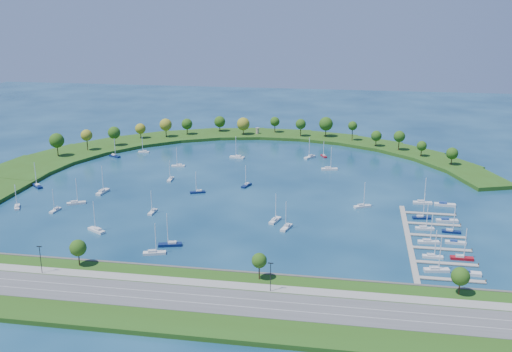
% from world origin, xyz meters
% --- Properties ---
extents(ground, '(700.00, 700.00, 0.00)m').
position_xyz_m(ground, '(0.00, 0.00, 0.00)').
color(ground, '#072744').
rests_on(ground, ground).
extents(south_shoreline, '(420.00, 43.10, 11.60)m').
position_xyz_m(south_shoreline, '(0.03, -122.88, 1.00)').
color(south_shoreline, '#284A13').
rests_on(south_shoreline, ground).
extents(breakwater, '(286.74, 247.64, 2.00)m').
position_xyz_m(breakwater, '(-46.33, 48.72, 0.99)').
color(breakwater, '#284A13').
rests_on(breakwater, ground).
extents(breakwater_trees, '(238.56, 95.11, 14.14)m').
position_xyz_m(breakwater_trees, '(-22.27, 88.06, 10.20)').
color(breakwater_trees, '#382314').
rests_on(breakwater_trees, breakwater).
extents(harbor_tower, '(2.60, 2.60, 4.27)m').
position_xyz_m(harbor_tower, '(-12.36, 113.84, 4.19)').
color(harbor_tower, gray).
rests_on(harbor_tower, breakwater).
extents(dock_system, '(24.28, 82.00, 1.60)m').
position_xyz_m(dock_system, '(85.30, -61.00, 0.35)').
color(dock_system, gray).
rests_on(dock_system, ground).
extents(moored_boat_0, '(2.34, 7.41, 10.79)m').
position_xyz_m(moored_boat_0, '(-33.70, -46.94, 0.87)').
color(moored_boat_0, silver).
rests_on(moored_boat_0, ground).
extents(moored_boat_1, '(8.73, 6.12, 12.63)m').
position_xyz_m(moored_boat_1, '(-73.20, -41.54, 0.92)').
color(moored_boat_1, silver).
rests_on(moored_boat_1, ground).
extents(moored_boat_2, '(5.58, 7.75, 11.27)m').
position_xyz_m(moored_boat_2, '(-97.52, -51.39, 0.89)').
color(moored_boat_2, silver).
rests_on(moored_boat_2, ground).
extents(moored_boat_3, '(4.44, 6.76, 9.69)m').
position_xyz_m(moored_boat_3, '(36.99, 65.48, 0.85)').
color(moored_boat_3, maroon).
rests_on(moored_boat_3, ground).
extents(moored_boat_4, '(7.80, 4.80, 11.11)m').
position_xyz_m(moored_boat_4, '(-21.01, -15.82, 0.88)').
color(moored_boat_4, '#0A1844').
rests_on(moored_boat_4, ground).
extents(moored_boat_5, '(4.51, 8.07, 11.44)m').
position_xyz_m(moored_boat_5, '(1.02, -1.02, 0.89)').
color(moored_boat_5, '#0A1844').
rests_on(moored_boat_5, ground).
extents(moored_boat_6, '(2.46, 7.58, 11.00)m').
position_xyz_m(moored_boat_6, '(-40.98, 2.83, 0.88)').
color(moored_boat_6, silver).
rests_on(moored_boat_6, ground).
extents(moored_boat_7, '(9.49, 4.26, 13.48)m').
position_xyz_m(moored_boat_7, '(-14.74, 53.49, 0.95)').
color(moored_boat_7, silver).
rests_on(moored_boat_7, ground).
extents(moored_boat_8, '(3.64, 9.73, 13.97)m').
position_xyz_m(moored_boat_8, '(-67.71, -23.71, 0.97)').
color(moored_boat_8, silver).
rests_on(moored_boat_8, ground).
extents(moored_boat_9, '(2.65, 7.36, 10.60)m').
position_xyz_m(moored_boat_9, '(-78.13, -52.23, 0.87)').
color(moored_boat_9, silver).
rests_on(moored_boat_9, ground).
extents(moored_boat_10, '(9.40, 4.45, 13.33)m').
position_xyz_m(moored_boat_10, '(41.75, 36.65, 0.95)').
color(moored_boat_10, silver).
rests_on(moored_boat_10, ground).
extents(moored_boat_11, '(9.47, 4.87, 13.41)m').
position_xyz_m(moored_boat_11, '(-14.46, -81.47, 0.95)').
color(moored_boat_11, '#0A1844').
rests_on(moored_boat_11, ground).
extents(moored_boat_12, '(8.21, 5.75, 11.88)m').
position_xyz_m(moored_boat_12, '(-89.44, 43.86, 0.90)').
color(moored_boat_12, '#0A1844').
rests_on(moored_boat_12, ground).
extents(moored_boat_13, '(8.40, 7.63, 13.06)m').
position_xyz_m(moored_boat_13, '(-104.93, -20.16, 0.94)').
color(moored_boat_13, '#0A1844').
rests_on(moored_boat_13, ground).
extents(moored_boat_14, '(4.69, 8.85, 12.53)m').
position_xyz_m(moored_boat_14, '(22.40, -48.57, 0.92)').
color(moored_boat_14, silver).
rests_on(moored_boat_14, ground).
extents(moored_boat_15, '(8.86, 4.82, 12.54)m').
position_xyz_m(moored_boat_15, '(-18.06, -90.03, 0.92)').
color(moored_boat_15, silver).
rests_on(moored_boat_15, ground).
extents(moored_boat_16, '(7.12, 2.29, 10.35)m').
position_xyz_m(moored_boat_16, '(-75.52, 56.91, 0.86)').
color(moored_boat_16, silver).
rests_on(moored_boat_16, ground).
extents(moored_boat_17, '(8.36, 5.85, 12.10)m').
position_xyz_m(moored_boat_17, '(59.93, -23.74, 0.91)').
color(moored_boat_17, silver).
rests_on(moored_boat_17, ground).
extents(moored_boat_18, '(4.56, 8.75, 12.39)m').
position_xyz_m(moored_boat_18, '(28.28, -55.92, 0.92)').
color(moored_boat_18, silver).
rests_on(moored_boat_18, ground).
extents(moored_boat_19, '(9.02, 6.72, 13.21)m').
position_xyz_m(moored_boat_19, '(-49.12, -72.35, 0.94)').
color(moored_boat_19, silver).
rests_on(moored_boat_19, ground).
extents(moored_boat_20, '(7.93, 3.31, 11.30)m').
position_xyz_m(moored_boat_20, '(-44.53, 28.92, 0.89)').
color(moored_boat_20, silver).
rests_on(moored_boat_20, ground).
extents(moored_boat_21, '(6.71, 8.70, 12.84)m').
position_xyz_m(moored_boat_21, '(28.77, 61.27, 0.93)').
color(moored_boat_21, silver).
rests_on(moored_boat_21, ground).
extents(docked_boat_0, '(9.18, 3.88, 13.07)m').
position_xyz_m(docked_boat_0, '(85.51, -87.52, 0.94)').
color(docked_boat_0, silver).
rests_on(docked_boat_0, ground).
extents(docked_boat_1, '(9.26, 3.12, 1.86)m').
position_xyz_m(docked_boat_1, '(95.97, -88.22, 0.68)').
color(docked_boat_1, silver).
rests_on(docked_boat_1, ground).
extents(docked_boat_2, '(7.60, 2.28, 11.11)m').
position_xyz_m(docked_boat_2, '(85.53, -75.89, 0.88)').
color(docked_boat_2, silver).
rests_on(docked_boat_2, ground).
extents(docked_boat_3, '(8.43, 2.43, 12.36)m').
position_xyz_m(docked_boat_3, '(96.01, -75.49, 0.92)').
color(docked_boat_3, maroon).
rests_on(docked_boat_3, ground).
extents(docked_boat_4, '(8.50, 3.23, 12.19)m').
position_xyz_m(docked_boat_4, '(85.52, -61.83, 0.91)').
color(docked_boat_4, silver).
rests_on(docked_boat_4, ground).
extents(docked_boat_5, '(8.07, 2.58, 1.63)m').
position_xyz_m(docked_boat_5, '(95.98, -60.52, 0.60)').
color(docked_boat_5, silver).
rests_on(docked_boat_5, ground).
extents(docked_boat_6, '(7.86, 2.69, 11.37)m').
position_xyz_m(docked_boat_6, '(85.53, -47.23, 0.89)').
color(docked_boat_6, silver).
rests_on(docked_boat_6, ground).
extents(docked_boat_7, '(7.65, 2.55, 11.08)m').
position_xyz_m(docked_boat_7, '(96.03, -49.06, 0.88)').
color(docked_boat_7, '#0A1844').
rests_on(docked_boat_7, ground).
extents(docked_boat_8, '(8.15, 3.26, 11.65)m').
position_xyz_m(docked_boat_8, '(85.52, -34.31, 0.90)').
color(docked_boat_8, '#0A1844').
rests_on(docked_boat_8, ground).
extents(docked_boat_9, '(9.39, 3.34, 1.88)m').
position_xyz_m(docked_boat_9, '(95.97, -36.47, 0.69)').
color(docked_boat_9, silver).
rests_on(docked_boat_9, ground).
extents(docked_boat_10, '(8.90, 2.98, 12.88)m').
position_xyz_m(docked_boat_10, '(87.91, -13.96, 0.93)').
color(docked_boat_10, silver).
rests_on(docked_boat_10, ground).
extents(docked_boat_11, '(9.81, 3.23, 1.98)m').
position_xyz_m(docked_boat_11, '(97.86, -15.15, 0.73)').
color(docked_boat_11, silver).
rests_on(docked_boat_11, ground).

